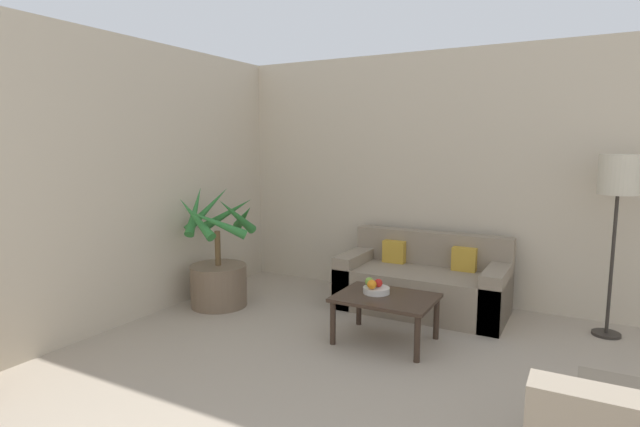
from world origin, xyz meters
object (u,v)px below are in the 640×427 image
(apple_red, at_px, (378,283))
(apple_green, at_px, (369,282))
(sofa_loveseat, at_px, (423,284))
(coffee_table, at_px, (386,302))
(floor_lamp, at_px, (619,183))
(potted_palm, at_px, (219,270))
(orange_fruit, at_px, (372,284))
(fruit_bowl, at_px, (376,290))

(apple_red, height_order, apple_green, apple_green)
(sofa_loveseat, distance_m, apple_red, 0.95)
(coffee_table, bearing_deg, floor_lamp, 32.63)
(apple_green, bearing_deg, floor_lamp, 29.00)
(potted_palm, distance_m, sofa_loveseat, 2.14)
(coffee_table, height_order, orange_fruit, orange_fruit)
(orange_fruit, bearing_deg, apple_green, 125.76)
(floor_lamp, xyz_separation_m, fruit_bowl, (-1.80, -1.05, -0.94))
(potted_palm, relative_size, coffee_table, 1.53)
(orange_fruit, bearing_deg, fruit_bowl, 77.98)
(sofa_loveseat, distance_m, coffee_table, 0.98)
(sofa_loveseat, distance_m, orange_fruit, 1.04)
(apple_green, bearing_deg, apple_red, 5.41)
(floor_lamp, distance_m, coffee_table, 2.26)
(sofa_loveseat, relative_size, fruit_bowl, 7.13)
(potted_palm, relative_size, orange_fruit, 15.58)
(floor_lamp, height_order, coffee_table, floor_lamp)
(sofa_loveseat, xyz_separation_m, apple_green, (-0.21, -0.92, 0.23))
(potted_palm, xyz_separation_m, apple_green, (1.73, -0.02, 0.11))
(floor_lamp, bearing_deg, apple_green, -151.00)
(coffee_table, xyz_separation_m, apple_green, (-0.18, 0.05, 0.15))
(apple_red, bearing_deg, apple_green, -174.59)
(coffee_table, height_order, fruit_bowl, fruit_bowl)
(apple_green, bearing_deg, sofa_loveseat, 77.39)
(coffee_table, xyz_separation_m, orange_fruit, (-0.12, -0.03, 0.15))
(sofa_loveseat, bearing_deg, orange_fruit, -98.59)
(potted_palm, bearing_deg, fruit_bowl, -0.91)
(apple_red, height_order, orange_fruit, orange_fruit)
(fruit_bowl, xyz_separation_m, apple_red, (0.01, 0.02, 0.06))
(sofa_loveseat, height_order, orange_fruit, sofa_loveseat)
(sofa_loveseat, height_order, apple_green, sofa_loveseat)
(apple_green, relative_size, orange_fruit, 0.96)
(potted_palm, distance_m, floor_lamp, 3.88)
(fruit_bowl, bearing_deg, sofa_loveseat, 81.67)
(coffee_table, relative_size, orange_fruit, 10.18)
(fruit_bowl, bearing_deg, apple_red, 53.02)
(coffee_table, xyz_separation_m, fruit_bowl, (-0.10, 0.04, 0.08))
(floor_lamp, distance_m, orange_fruit, 2.31)
(fruit_bowl, height_order, orange_fruit, orange_fruit)
(coffee_table, height_order, apple_green, apple_green)
(floor_lamp, height_order, apple_green, floor_lamp)
(coffee_table, bearing_deg, apple_green, 164.37)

